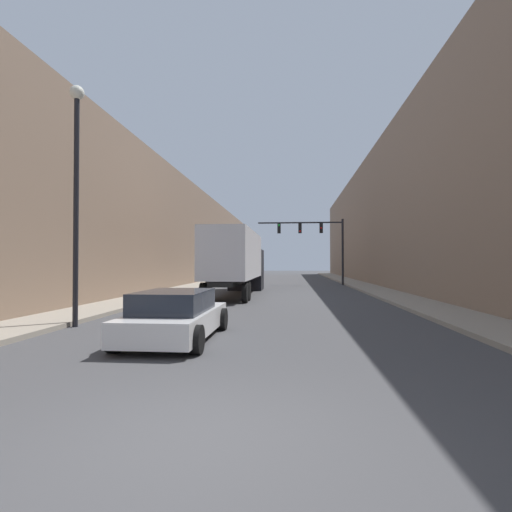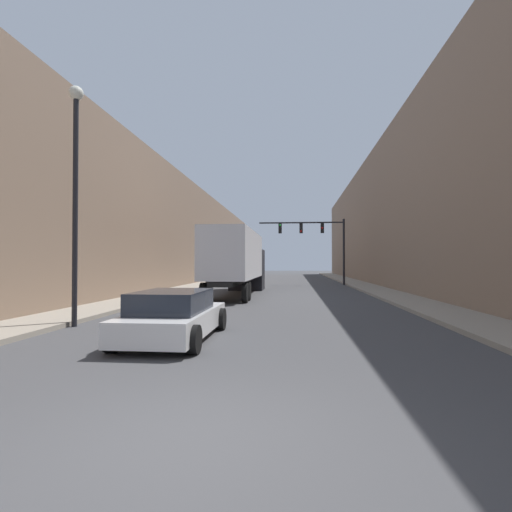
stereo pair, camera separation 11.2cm
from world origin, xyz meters
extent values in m
plane|color=#424244|center=(0.00, 0.00, 0.00)|extent=(200.00, 200.00, 0.00)
cube|color=gray|center=(6.90, 30.00, 0.07)|extent=(2.29, 80.00, 0.15)
cube|color=gray|center=(-6.90, 30.00, 0.07)|extent=(2.29, 80.00, 0.15)
cube|color=#846B56|center=(11.05, 30.00, 6.01)|extent=(6.00, 80.00, 12.02)
cube|color=#846B56|center=(-11.05, 30.00, 4.71)|extent=(6.00, 80.00, 9.42)
cube|color=silver|center=(-2.30, 18.82, 2.45)|extent=(2.40, 9.56, 2.70)
cube|color=black|center=(-2.30, 18.82, 0.95)|extent=(1.20, 9.56, 0.24)
cube|color=black|center=(-2.30, 24.97, 1.48)|extent=(2.40, 2.73, 2.95)
cylinder|color=black|center=(-3.36, 15.24, 0.50)|extent=(0.25, 1.00, 1.00)
cylinder|color=black|center=(-1.25, 15.24, 0.50)|extent=(0.25, 1.00, 1.00)
cylinder|color=black|center=(-3.36, 16.44, 0.50)|extent=(0.25, 1.00, 1.00)
cylinder|color=black|center=(-1.25, 16.44, 0.50)|extent=(0.25, 1.00, 1.00)
cylinder|color=black|center=(-3.36, 24.97, 0.50)|extent=(0.25, 1.00, 1.00)
cylinder|color=black|center=(-1.25, 24.97, 0.50)|extent=(0.25, 1.00, 1.00)
cube|color=silver|center=(-1.91, 5.73, 0.46)|extent=(1.83, 4.47, 0.57)
cube|color=#1E232D|center=(-1.91, 5.51, 1.00)|extent=(1.61, 2.46, 0.52)
cylinder|color=black|center=(-2.82, 7.26, 0.32)|extent=(0.25, 0.64, 0.64)
cylinder|color=black|center=(-0.99, 7.26, 0.32)|extent=(0.25, 0.64, 0.64)
cylinder|color=black|center=(-2.82, 4.09, 0.32)|extent=(0.25, 0.64, 0.64)
cylinder|color=black|center=(-0.99, 4.09, 0.32)|extent=(0.25, 0.64, 0.64)
cylinder|color=black|center=(5.61, 32.06, 2.98)|extent=(0.20, 0.20, 5.95)
cube|color=black|center=(1.79, 32.06, 5.65)|extent=(7.63, 0.12, 0.12)
cube|color=black|center=(3.70, 32.06, 5.14)|extent=(0.30, 0.24, 0.90)
sphere|color=red|center=(3.70, 31.92, 5.14)|extent=(0.18, 0.18, 0.18)
cube|color=black|center=(1.79, 32.06, 5.14)|extent=(0.30, 0.24, 0.90)
sphere|color=red|center=(1.79, 31.92, 4.86)|extent=(0.18, 0.18, 0.18)
cube|color=black|center=(-0.12, 32.06, 5.14)|extent=(0.30, 0.24, 0.90)
sphere|color=green|center=(-0.12, 31.92, 5.42)|extent=(0.18, 0.18, 0.18)
cylinder|color=black|center=(-5.61, 7.42, 3.57)|extent=(0.16, 0.16, 7.13)
sphere|color=silver|center=(-5.61, 7.42, 7.28)|extent=(0.44, 0.44, 0.44)
camera|label=1|loc=(1.07, -4.36, 1.96)|focal=28.00mm
camera|label=2|loc=(1.18, -4.35, 1.96)|focal=28.00mm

